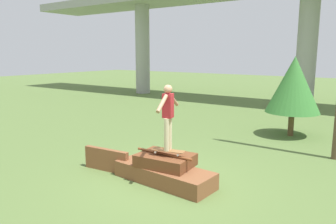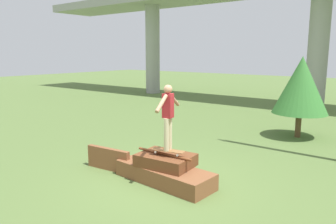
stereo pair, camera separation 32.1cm
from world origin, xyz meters
The scene contains 6 objects.
ground_plane centered at (0.00, 0.00, 0.00)m, with size 80.00×80.00×0.00m, color #567038.
scrap_pile centered at (0.00, 0.02, 0.30)m, with size 2.61×1.15×0.75m.
scrap_plank_loose centered at (-1.72, -0.24, 0.30)m, with size 1.39×0.27×0.60m.
skateboard centered at (0.12, 0.01, 0.82)m, with size 0.86×0.39×0.09m.
skater centered at (0.12, 0.01, 1.73)m, with size 0.33×1.18×1.56m.
tree_behind_left centered at (1.27, 6.52, 1.95)m, with size 1.99×1.99×3.01m.
Camera 2 is at (4.71, -5.95, 3.11)m, focal length 35.00 mm.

